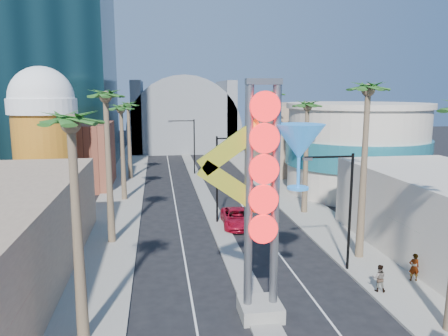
% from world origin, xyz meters
% --- Properties ---
extents(sidewalk_west, '(5.00, 100.00, 0.15)m').
position_xyz_m(sidewalk_west, '(-9.50, 35.00, 0.07)').
color(sidewalk_west, gray).
rests_on(sidewalk_west, ground).
extents(sidewalk_east, '(5.00, 100.00, 0.15)m').
position_xyz_m(sidewalk_east, '(9.50, 35.00, 0.07)').
color(sidewalk_east, gray).
rests_on(sidewalk_east, ground).
extents(median, '(1.60, 84.00, 0.15)m').
position_xyz_m(median, '(0.00, 38.00, 0.07)').
color(median, gray).
rests_on(median, ground).
extents(hotel_tower, '(20.00, 20.00, 50.00)m').
position_xyz_m(hotel_tower, '(-22.00, 52.00, 25.00)').
color(hotel_tower, black).
rests_on(hotel_tower, ground).
extents(brick_filler_west, '(10.00, 10.00, 8.00)m').
position_xyz_m(brick_filler_west, '(-16.00, 38.00, 4.00)').
color(brick_filler_west, brown).
rests_on(brick_filler_west, ground).
extents(filler_east, '(10.00, 20.00, 10.00)m').
position_xyz_m(filler_east, '(16.00, 48.00, 5.00)').
color(filler_east, '#93765E').
rests_on(filler_east, ground).
extents(beer_mug, '(7.00, 7.00, 14.50)m').
position_xyz_m(beer_mug, '(-17.00, 30.00, 7.84)').
color(beer_mug, '#B85718').
rests_on(beer_mug, ground).
extents(turquoise_building, '(16.60, 16.60, 10.60)m').
position_xyz_m(turquoise_building, '(18.00, 30.00, 5.25)').
color(turquoise_building, beige).
rests_on(turquoise_building, ground).
extents(canopy, '(22.00, 16.00, 22.00)m').
position_xyz_m(canopy, '(0.00, 72.00, 4.31)').
color(canopy, slate).
rests_on(canopy, ground).
extents(neon_sign, '(6.53, 2.60, 12.55)m').
position_xyz_m(neon_sign, '(0.82, 2.96, 7.31)').
color(neon_sign, gray).
rests_on(neon_sign, ground).
extents(streetlight_0, '(3.79, 0.25, 8.00)m').
position_xyz_m(streetlight_0, '(0.55, 20.00, 4.88)').
color(streetlight_0, black).
rests_on(streetlight_0, ground).
extents(streetlight_1, '(3.79, 0.25, 8.00)m').
position_xyz_m(streetlight_1, '(-0.55, 44.00, 4.88)').
color(streetlight_1, black).
rests_on(streetlight_1, ground).
extents(streetlight_2, '(3.45, 0.25, 8.00)m').
position_xyz_m(streetlight_2, '(6.72, 8.00, 4.83)').
color(streetlight_2, black).
rests_on(streetlight_2, ground).
extents(palm_0, '(2.40, 2.40, 11.70)m').
position_xyz_m(palm_0, '(-9.00, 2.00, 9.93)').
color(palm_0, brown).
rests_on(palm_0, ground).
extents(palm_1, '(2.40, 2.40, 12.70)m').
position_xyz_m(palm_1, '(-9.00, 16.00, 10.82)').
color(palm_1, brown).
rests_on(palm_1, ground).
extents(palm_2, '(2.40, 2.40, 11.20)m').
position_xyz_m(palm_2, '(-9.00, 30.00, 9.48)').
color(palm_2, brown).
rests_on(palm_2, ground).
extents(palm_3, '(2.40, 2.40, 11.20)m').
position_xyz_m(palm_3, '(-9.00, 42.00, 9.48)').
color(palm_3, brown).
rests_on(palm_3, ground).
extents(palm_5, '(2.40, 2.40, 13.20)m').
position_xyz_m(palm_5, '(9.00, 10.00, 11.27)').
color(palm_5, brown).
rests_on(palm_5, ground).
extents(palm_6, '(2.40, 2.40, 11.70)m').
position_xyz_m(palm_6, '(9.00, 22.00, 9.93)').
color(palm_6, brown).
rests_on(palm_6, ground).
extents(palm_7, '(2.40, 2.40, 12.70)m').
position_xyz_m(palm_7, '(9.00, 34.00, 10.82)').
color(palm_7, brown).
rests_on(palm_7, ground).
extents(red_pickup, '(2.86, 5.69, 1.55)m').
position_xyz_m(red_pickup, '(1.63, 18.85, 0.77)').
color(red_pickup, '#B10D26').
rests_on(red_pickup, ground).
extents(pedestrian_a, '(0.71, 0.52, 1.79)m').
position_xyz_m(pedestrian_a, '(10.51, 5.59, 1.05)').
color(pedestrian_a, gray).
rests_on(pedestrian_a, sidewalk_east).
extents(pedestrian_b, '(0.98, 0.88, 1.66)m').
position_xyz_m(pedestrian_b, '(7.62, 4.55, 0.98)').
color(pedestrian_b, gray).
rests_on(pedestrian_b, sidewalk_east).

